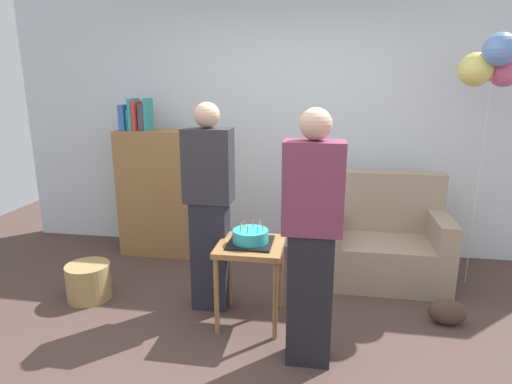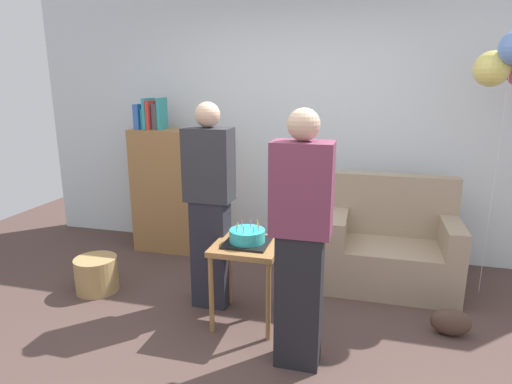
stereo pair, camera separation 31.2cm
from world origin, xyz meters
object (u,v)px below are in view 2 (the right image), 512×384
object	(u,v)px
bookshelf	(172,188)
side_table	(247,256)
person_holding_cake	(301,241)
balloon_bunch	(510,63)
wicker_basket	(97,274)
person_blowing_candles	(210,206)
birthday_cake	(247,237)
couch	(391,248)
handbag	(451,322)

from	to	relation	value
bookshelf	side_table	bearing A→B (deg)	-45.77
person_holding_cake	balloon_bunch	distance (m)	2.23
person_holding_cake	wicker_basket	size ratio (longest dim) A/B	4.53
person_blowing_candles	balloon_bunch	size ratio (longest dim) A/B	0.76
person_holding_cake	balloon_bunch	size ratio (longest dim) A/B	0.76
bookshelf	birthday_cake	bearing A→B (deg)	-45.77
couch	person_holding_cake	size ratio (longest dim) A/B	0.67
person_blowing_candles	person_holding_cake	bearing A→B (deg)	-17.73
bookshelf	birthday_cake	distance (m)	1.69
person_holding_cake	balloon_bunch	xyz separation A→B (m)	(1.37, 1.39, 1.08)
person_blowing_candles	couch	bearing A→B (deg)	46.18
side_table	person_holding_cake	size ratio (longest dim) A/B	0.38
person_holding_cake	balloon_bunch	world-z (taller)	balloon_bunch
handbag	balloon_bunch	xyz separation A→B (m)	(0.36, 0.81, 1.81)
person_blowing_candles	balloon_bunch	distance (m)	2.56
bookshelf	person_blowing_candles	size ratio (longest dim) A/B	0.99
handbag	bookshelf	bearing A→B (deg)	158.67
side_table	birthday_cake	distance (m)	0.15
couch	bookshelf	bearing A→B (deg)	172.89
birthday_cake	wicker_basket	distance (m)	1.50
handbag	balloon_bunch	bearing A→B (deg)	66.00
balloon_bunch	person_blowing_candles	bearing A→B (deg)	-159.45
couch	wicker_basket	size ratio (longest dim) A/B	3.06
wicker_basket	handbag	xyz separation A→B (m)	(2.86, 0.05, -0.05)
person_holding_cake	person_blowing_candles	bearing A→B (deg)	-10.17
person_blowing_candles	birthday_cake	bearing A→B (deg)	-8.30
couch	person_holding_cake	world-z (taller)	person_holding_cake
bookshelf	birthday_cake	world-z (taller)	bookshelf
couch	birthday_cake	world-z (taller)	couch
side_table	birthday_cake	xyz separation A→B (m)	(0.00, -0.00, 0.15)
side_table	birthday_cake	world-z (taller)	birthday_cake
person_blowing_candles	person_holding_cake	size ratio (longest dim) A/B	1.00
person_blowing_candles	handbag	size ratio (longest dim) A/B	5.82
handbag	balloon_bunch	size ratio (longest dim) A/B	0.13
balloon_bunch	side_table	bearing A→B (deg)	-151.54
couch	wicker_basket	distance (m)	2.60
wicker_basket	balloon_bunch	xyz separation A→B (m)	(3.22, 0.86, 1.76)
person_blowing_candles	balloon_bunch	bearing A→B (deg)	38.52
side_table	person_holding_cake	world-z (taller)	person_holding_cake
bookshelf	person_holding_cake	bearing A→B (deg)	-44.71
couch	bookshelf	world-z (taller)	bookshelf
person_blowing_candles	balloon_bunch	world-z (taller)	balloon_bunch
person_blowing_candles	wicker_basket	distance (m)	1.25
birthday_cake	person_holding_cake	distance (m)	0.63
birthday_cake	bookshelf	bearing A→B (deg)	134.23
side_table	couch	bearing A→B (deg)	41.23
balloon_bunch	couch	bearing A→B (deg)	-175.71
handbag	balloon_bunch	world-z (taller)	balloon_bunch
side_table	balloon_bunch	bearing A→B (deg)	28.46
wicker_basket	balloon_bunch	world-z (taller)	balloon_bunch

